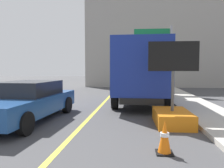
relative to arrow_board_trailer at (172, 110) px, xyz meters
The scene contains 6 objects.
arrow_board_trailer is the anchor object (origin of this frame).
box_truck 4.82m from the arrow_board_trailer, 101.51° to the left, with size 2.68×7.43×3.13m.
pickup_car 5.00m from the arrow_board_trailer, behind, with size 2.19×4.77×1.38m.
highway_guide_sign 9.37m from the arrow_board_trailer, 86.07° to the left, with size 2.79×0.18×5.00m.
far_building_block 19.93m from the arrow_board_trailer, 83.83° to the left, with size 16.95×9.23×10.96m, color gray.
traffic_cone_mid_lane 2.54m from the arrow_board_trailer, 103.31° to the right, with size 0.36×0.36×0.73m.
Camera 1 is at (1.68, 3.01, 1.79)m, focal length 33.61 mm.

